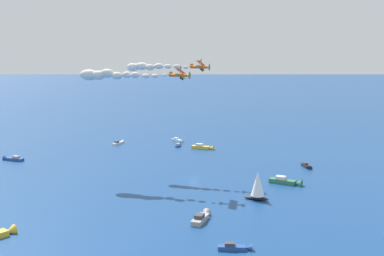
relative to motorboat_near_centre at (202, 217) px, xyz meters
The scene contains 17 objects.
ground_plane 41.63m from the motorboat_near_centre, 111.88° to the right, with size 2000.00×2000.00×0.00m, color navy.
motorboat_near_centre is the anchor object (origin of this frame).
motorboat_inshore 43.40m from the motorboat_near_centre, 153.60° to the right, with size 8.14×10.04×3.01m.
motorboat_offshore 98.73m from the motorboat_near_centre, 67.78° to the right, with size 7.69×7.69×2.51m.
motorboat_ahead 68.45m from the motorboat_near_centre, 149.14° to the right, with size 3.48×6.96×1.96m.
motorboat_outer_ring_a 91.02m from the motorboat_near_centre, 115.94° to the right, with size 8.71×8.85×2.87m.
sailboat_outer_ring_b 23.51m from the motorboat_near_centre, 157.58° to the right, with size 6.30×6.53×9.15m.
motorboat_outer_ring_c 97.94m from the motorboat_near_centre, 109.36° to the right, with size 4.84×6.31×1.86m.
motorboat_outer_ring_d 110.08m from the motorboat_near_centre, 109.58° to the right, with size 4.10×7.25×2.05m.
motorboat_outer_ring_e 19.62m from the motorboat_near_centre, 86.18° to the left, with size 7.21×4.90×2.08m.
motorboat_outer_ring_f 108.81m from the motorboat_near_centre, 95.02° to the right, with size 6.81×6.14×2.12m.
biplane_lead 59.98m from the motorboat_near_centre, 114.84° to the right, with size 6.76×6.49×3.75m.
wingwalker_lead 61.65m from the motorboat_near_centre, 115.02° to the right, with size 1.02×1.18×1.52m.
smoke_trail_lead 66.99m from the motorboat_near_centre, 95.43° to the right, with size 18.41×16.89×3.69m.
biplane_wingman 49.22m from the motorboat_near_centre, 104.67° to the right, with size 6.76×6.49×3.75m.
wingwalker_wingman 51.00m from the motorboat_near_centre, 105.05° to the right, with size 1.02×1.18×1.52m.
smoke_trail_wingman 62.06m from the motorboat_near_centre, 78.31° to the right, with size 24.63×21.58×4.58m.
Camera 1 is at (64.79, 141.88, 40.38)m, focal length 45.28 mm.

